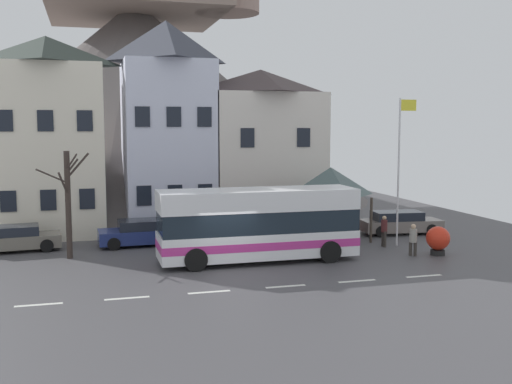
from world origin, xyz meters
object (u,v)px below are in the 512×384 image
(pedestrian_03, at_px, (384,230))
(bus_shelter, at_px, (331,182))
(pedestrian_02, at_px, (333,231))
(townhouse_00, at_px, (49,137))
(parked_car_03, at_px, (313,223))
(pedestrian_00, at_px, (413,238))
(flagpole, at_px, (400,162))
(bare_tree_00, at_px, (68,200))
(harbour_buoy, at_px, (438,239))
(parked_car_01, at_px, (400,223))
(pedestrian_01, at_px, (355,227))
(townhouse_01, at_px, (167,126))
(transit_bus, at_px, (258,225))
(parked_car_00, at_px, (16,239))
(townhouse_02, at_px, (261,147))
(public_bench, at_px, (284,227))
(hilltop_castle, at_px, (138,92))
(parked_car_02, at_px, (140,233))

(pedestrian_03, bearing_deg, bus_shelter, 121.72)
(bus_shelter, height_order, pedestrian_02, bus_shelter)
(townhouse_00, relative_size, parked_car_03, 2.57)
(pedestrian_00, distance_m, flagpole, 4.24)
(townhouse_00, distance_m, bare_tree_00, 7.43)
(townhouse_00, bearing_deg, harbour_buoy, -30.74)
(bus_shelter, relative_size, parked_car_01, 0.84)
(pedestrian_01, bearing_deg, bare_tree_00, 178.10)
(townhouse_01, height_order, harbour_buoy, townhouse_01)
(transit_bus, bearing_deg, parked_car_00, 154.16)
(transit_bus, relative_size, bus_shelter, 2.31)
(townhouse_00, distance_m, pedestrian_00, 20.45)
(townhouse_02, height_order, parked_car_00, townhouse_02)
(parked_car_01, height_order, pedestrian_01, pedestrian_01)
(townhouse_02, relative_size, pedestrian_00, 6.26)
(public_bench, distance_m, flagpole, 7.61)
(transit_bus, relative_size, public_bench, 5.76)
(townhouse_00, height_order, pedestrian_01, townhouse_00)
(parked_car_01, relative_size, harbour_buoy, 3.41)
(hilltop_castle, xyz_separation_m, parked_car_02, (-1.80, -21.33, -8.36))
(townhouse_00, bearing_deg, transit_bus, -45.85)
(parked_car_03, bearing_deg, parked_car_01, -19.17)
(hilltop_castle, xyz_separation_m, transit_bus, (3.09, -26.51, -7.35))
(bus_shelter, bearing_deg, pedestrian_00, -68.17)
(pedestrian_02, height_order, flagpole, flagpole)
(public_bench, bearing_deg, pedestrian_00, -58.83)
(townhouse_00, height_order, flagpole, townhouse_00)
(transit_bus, relative_size, parked_car_01, 1.93)
(harbour_buoy, bearing_deg, townhouse_01, 136.00)
(townhouse_00, relative_size, townhouse_02, 1.15)
(townhouse_02, height_order, parked_car_02, townhouse_02)
(bus_shelter, relative_size, bare_tree_00, 0.78)
(transit_bus, bearing_deg, pedestrian_01, 22.56)
(townhouse_01, height_order, pedestrian_00, townhouse_01)
(hilltop_castle, xyz_separation_m, parked_car_01, (12.82, -21.92, -8.37))
(townhouse_00, height_order, parked_car_02, townhouse_00)
(pedestrian_03, bearing_deg, public_bench, 130.19)
(townhouse_02, distance_m, public_bench, 6.12)
(public_bench, bearing_deg, pedestrian_02, -72.46)
(townhouse_01, xyz_separation_m, harbour_buoy, (11.43, -11.03, -5.36))
(transit_bus, height_order, harbour_buoy, transit_bus)
(parked_car_02, xyz_separation_m, pedestrian_02, (9.40, -3.23, 0.21))
(townhouse_00, relative_size, transit_bus, 1.22)
(parked_car_01, bearing_deg, parked_car_03, 174.51)
(parked_car_00, distance_m, parked_car_03, 15.74)
(pedestrian_00, xyz_separation_m, flagpole, (0.51, 2.36, 3.48))
(bus_shelter, xyz_separation_m, public_bench, (-2.10, 1.72, -2.67))
(bus_shelter, xyz_separation_m, parked_car_03, (-0.50, 1.23, -2.47))
(transit_bus, bearing_deg, townhouse_02, 73.63)
(parked_car_03, bearing_deg, public_bench, 154.76)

